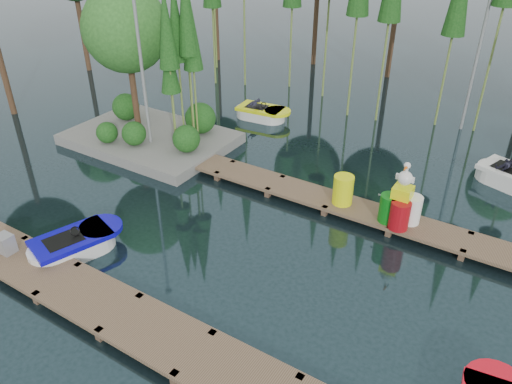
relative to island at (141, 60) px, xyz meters
The scene contains 12 objects.
ground_plane 7.79m from the island, 27.58° to the right, with size 90.00×90.00×0.00m, color #1D3036.
near_dock 10.44m from the island, 51.04° to the right, with size 18.00×1.50×0.50m.
far_dock 7.91m from the island, ahead, with size 15.00×1.20×0.50m.
island is the anchor object (origin of this frame).
lamp_island 1.56m from the island, 44.71° to the right, with size 0.30×0.30×7.25m.
lamp_rear 12.91m from the island, 36.82° to the left, with size 0.30×0.30×7.25m.
boat_blue 7.99m from the island, 62.92° to the right, with size 1.93×2.85×0.88m.
boat_yellow_far 5.74m from the island, 57.33° to the left, with size 2.59×1.35×1.25m.
utility_cabinet 8.50m from the island, 74.43° to the right, with size 0.43×0.36×0.52m, color gray.
yellow_barrel 9.02m from the island, ahead, with size 0.61×0.61×0.92m, color #F2FF0D.
drum_cluster 10.76m from the island, ahead, with size 1.12×1.03×1.94m.
seagull_post 10.29m from the island, ahead, with size 0.46×0.25×0.74m.
Camera 1 is at (7.07, -9.86, 8.46)m, focal length 35.00 mm.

